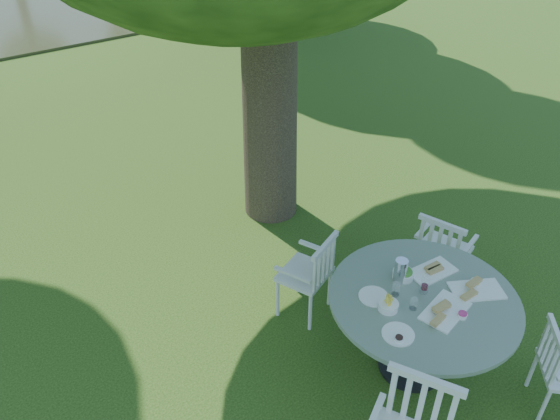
{
  "coord_description": "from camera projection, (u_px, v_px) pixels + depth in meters",
  "views": [
    {
      "loc": [
        -2.6,
        -3.3,
        3.84
      ],
      "look_at": [
        0.0,
        0.2,
        0.85
      ],
      "focal_mm": 35.0,
      "sensor_mm": 36.0,
      "label": 1
    }
  ],
  "objects": [
    {
      "name": "chair_nw",
      "position": [
        313.0,
        272.0,
        5.03
      ],
      "size": [
        0.58,
        0.56,
        0.89
      ],
      "rotation": [
        0.0,
        0.0,
        -2.76
      ],
      "color": "silver",
      "rests_on": "ground"
    },
    {
      "name": "table",
      "position": [
        422.0,
        310.0,
        4.4
      ],
      "size": [
        1.51,
        1.51,
        0.83
      ],
      "color": "black",
      "rests_on": "ground"
    },
    {
      "name": "ground",
      "position": [
        292.0,
        286.0,
        5.64
      ],
      "size": [
        140.0,
        140.0,
        0.0
      ],
      "primitive_type": "plane",
      "color": "#1A360B",
      "rests_on": "ground"
    },
    {
      "name": "chair_ne",
      "position": [
        441.0,
        249.0,
        5.29
      ],
      "size": [
        0.55,
        0.57,
        0.92
      ],
      "rotation": [
        0.0,
        0.0,
        -4.43
      ],
      "color": "silver",
      "rests_on": "ground"
    },
    {
      "name": "chair_se",
      "position": [
        558.0,
        365.0,
        4.19
      ],
      "size": [
        0.57,
        0.57,
        0.82
      ],
      "rotation": [
        0.0,
        0.0,
        0.79
      ],
      "color": "silver",
      "rests_on": "ground"
    },
    {
      "name": "tableware",
      "position": [
        419.0,
        289.0,
        4.34
      ],
      "size": [
        1.21,
        0.77,
        0.21
      ],
      "color": "white",
      "rests_on": "table"
    }
  ]
}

